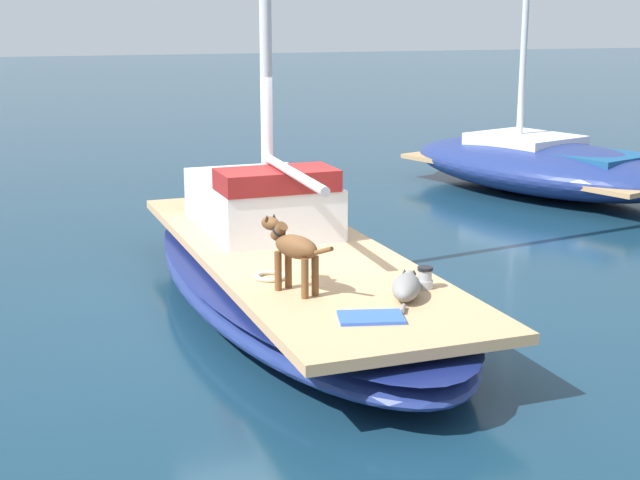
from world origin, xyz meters
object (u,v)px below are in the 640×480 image
(sailboat_main, at_px, (293,278))
(moored_boat_starboard_side, at_px, (543,164))
(dog_brown, at_px, (293,249))
(deck_towel, at_px, (371,317))
(dog_grey, at_px, (407,286))
(coiled_rope, at_px, (271,276))
(deck_winch, at_px, (425,278))

(sailboat_main, bearing_deg, moored_boat_starboard_side, 39.40)
(dog_brown, height_order, deck_towel, dog_brown)
(dog_grey, relative_size, deck_towel, 1.58)
(dog_grey, xyz_separation_m, moored_boat_starboard_side, (5.71, 7.12, -0.25))
(sailboat_main, height_order, dog_brown, dog_brown)
(dog_grey, height_order, coiled_rope, dog_grey)
(dog_grey, bearing_deg, deck_towel, -138.07)
(dog_grey, xyz_separation_m, deck_winch, (0.28, 0.22, -0.01))
(sailboat_main, xyz_separation_m, moored_boat_starboard_side, (6.23, 5.11, 0.18))
(deck_towel, xyz_separation_m, moored_boat_starboard_side, (6.24, 7.60, -0.16))
(sailboat_main, distance_m, deck_winch, 2.00)
(sailboat_main, relative_size, coiled_rope, 22.67)
(dog_grey, bearing_deg, sailboat_main, 104.51)
(dog_brown, height_order, coiled_rope, dog_brown)
(dog_brown, xyz_separation_m, dog_grey, (0.95, -0.49, -0.32))
(coiled_rope, bearing_deg, deck_towel, -71.15)
(deck_winch, relative_size, moored_boat_starboard_side, 0.03)
(coiled_rope, height_order, deck_towel, coiled_rope)
(dog_brown, bearing_deg, coiled_rope, 99.71)
(deck_towel, bearing_deg, dog_grey, 41.93)
(deck_towel, bearing_deg, coiled_rope, 108.85)
(dog_brown, relative_size, deck_winch, 4.14)
(sailboat_main, height_order, moored_boat_starboard_side, moored_boat_starboard_side)
(sailboat_main, bearing_deg, coiled_rope, -116.89)
(dog_brown, height_order, deck_winch, dog_brown)
(sailboat_main, relative_size, moored_boat_starboard_side, 0.97)
(dog_grey, height_order, deck_winch, dog_grey)
(deck_winch, bearing_deg, moored_boat_starboard_side, 51.83)
(dog_grey, relative_size, coiled_rope, 2.73)
(deck_winch, distance_m, coiled_rope, 1.53)
(coiled_rope, height_order, moored_boat_starboard_side, moored_boat_starboard_side)
(coiled_rope, distance_m, moored_boat_starboard_side, 9.12)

